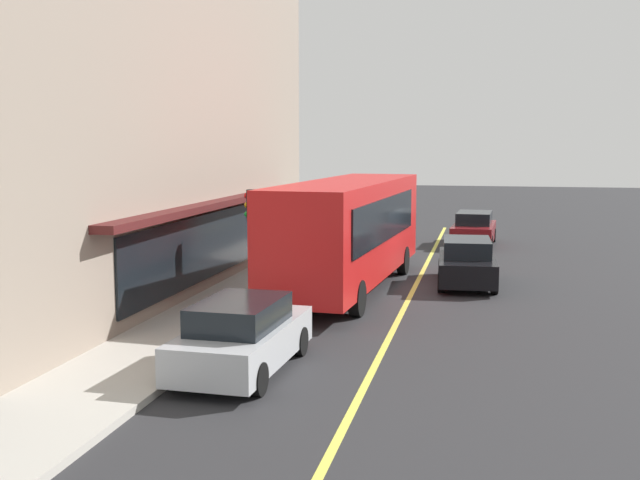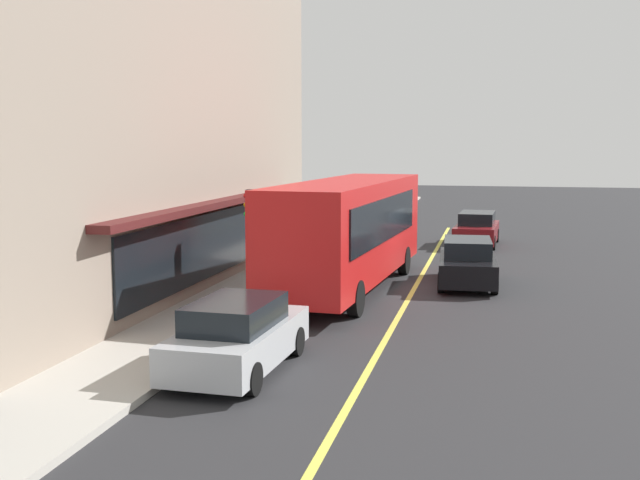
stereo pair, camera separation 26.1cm
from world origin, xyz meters
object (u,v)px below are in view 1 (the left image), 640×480
(bus, at_px, (349,229))
(car_maroon, at_px, (474,229))
(pedestrian_near_storefront, at_px, (280,251))
(car_black, at_px, (467,263))
(car_silver, at_px, (242,336))
(pedestrian_at_corner, at_px, (341,220))
(traffic_light, at_px, (254,218))

(bus, relative_size, car_maroon, 2.57)
(bus, height_order, pedestrian_near_storefront, bus)
(car_black, height_order, pedestrian_near_storefront, pedestrian_near_storefront)
(bus, xyz_separation_m, car_maroon, (11.96, -3.70, -1.24))
(car_silver, xyz_separation_m, pedestrian_at_corner, (20.38, 1.80, 0.36))
(bus, relative_size, car_silver, 2.58)
(traffic_light, bearing_deg, car_maroon, -22.47)
(pedestrian_at_corner, bearing_deg, pedestrian_near_storefront, 179.60)
(traffic_light, xyz_separation_m, pedestrian_near_storefront, (3.35, 0.16, -1.44))
(car_silver, distance_m, car_black, 11.69)
(pedestrian_at_corner, bearing_deg, car_black, -147.46)
(traffic_light, distance_m, car_black, 7.61)
(car_silver, bearing_deg, car_maroon, -11.53)
(car_black, bearing_deg, bus, 115.85)
(bus, xyz_separation_m, car_silver, (-9.12, 0.60, -1.24))
(car_silver, height_order, car_black, same)
(bus, height_order, car_black, bus)
(bus, bearing_deg, traffic_light, 138.23)
(traffic_light, relative_size, car_maroon, 0.73)
(car_black, bearing_deg, traffic_light, 126.18)
(car_black, distance_m, car_maroon, 10.19)
(car_silver, bearing_deg, traffic_light, 14.75)
(bus, relative_size, car_black, 2.57)
(bus, height_order, traffic_light, bus)
(bus, bearing_deg, car_maroon, -17.19)
(car_black, xyz_separation_m, pedestrian_at_corner, (9.49, 6.05, 0.36))
(bus, relative_size, traffic_light, 3.52)
(car_maroon, distance_m, pedestrian_at_corner, 6.15)
(car_silver, height_order, car_maroon, same)
(pedestrian_near_storefront, bearing_deg, car_maroon, -28.87)
(pedestrian_near_storefront, bearing_deg, bus, -106.99)
(car_maroon, height_order, pedestrian_at_corner, pedestrian_at_corner)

